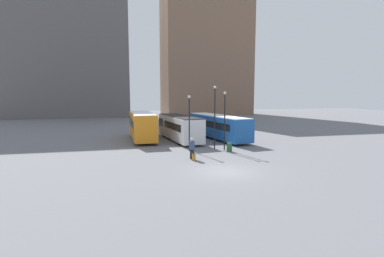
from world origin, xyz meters
name	(u,v)px	position (x,y,z in m)	size (l,w,h in m)	color
ground_plane	(225,172)	(0.00, 0.00, 0.00)	(160.00, 160.00, 0.00)	slate
building_block_left	(62,34)	(-19.99, 59.94, 19.86)	(30.74, 16.00, 39.72)	#5B5656
building_block_right	(205,46)	(15.93, 59.94, 18.50)	(22.63, 14.65, 36.99)	#7F604C
bus_0	(142,125)	(-4.61, 16.58, 1.79)	(2.67, 9.68, 3.31)	orange
bus_1	(179,127)	(-0.31, 15.09, 1.61)	(3.59, 10.56, 2.96)	silver
bus_2	(218,126)	(4.59, 15.30, 1.60)	(4.41, 12.26, 2.93)	#1E56A3
traveler	(192,146)	(-1.34, 4.63, 1.09)	(0.63, 0.63, 1.84)	black
suitcase	(194,157)	(-1.30, 4.12, 0.28)	(0.39, 0.48, 0.80)	#B27A1E
lamp_post_0	(215,112)	(2.08, 8.88, 3.70)	(0.28, 0.28, 6.36)	black
lamp_post_1	(189,118)	(-0.69, 8.34, 3.20)	(0.28, 0.28, 5.41)	black
lamp_post_2	(225,116)	(2.81, 7.96, 3.39)	(0.28, 0.28, 5.78)	black
trash_bin	(229,147)	(2.98, 6.99, 0.42)	(0.52, 0.52, 0.85)	#285633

